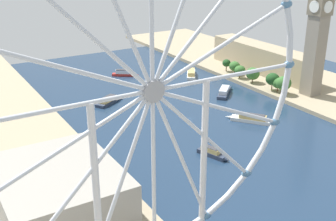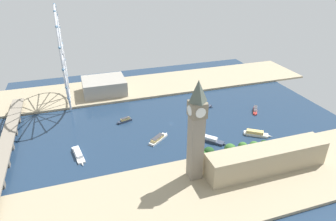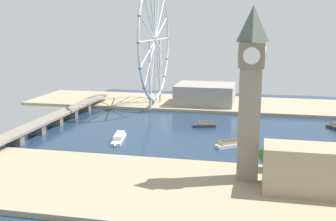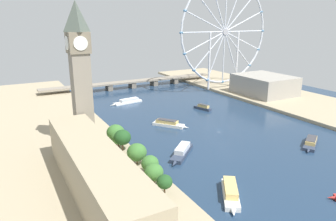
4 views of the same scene
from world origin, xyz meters
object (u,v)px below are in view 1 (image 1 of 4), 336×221
tour_boat_2 (212,153)px  tour_boat_4 (224,91)px  tour_boat_5 (124,73)px  riverside_hall (58,191)px  tour_boat_3 (109,100)px  tour_boat_6 (251,119)px  tour_boat_1 (191,74)px  clock_tower (317,32)px  ferris_wheel (153,93)px  parliament_block (263,59)px

tour_boat_2 → tour_boat_4: 108.67m
tour_boat_5 → riverside_hall: bearing=-89.1°
tour_boat_3 → tour_boat_6: size_ratio=1.04×
tour_boat_6 → tour_boat_1: bearing=-50.2°
tour_boat_1 → tour_boat_3: 94.92m
tour_boat_6 → tour_boat_4: bearing=-57.7°
clock_tower → tour_boat_4: 81.95m
riverside_hall → tour_boat_2: riverside_hall is taller
tour_boat_4 → ferris_wheel: bearing=-178.3°
tour_boat_3 → tour_boat_4: (-87.03, 29.40, 0.23)m
riverside_hall → tour_boat_5: 214.92m
parliament_block → tour_boat_6: parliament_block is taller
riverside_hall → tour_boat_1: bearing=-139.0°
tour_boat_1 → tour_boat_6: (24.37, 107.98, -0.21)m
ferris_wheel → tour_boat_1: ferris_wheel is taller
tour_boat_1 → ferris_wheel: bearing=177.3°
ferris_wheel → riverside_hall: bearing=-67.7°
tour_boat_3 → tour_boat_6: 106.95m
parliament_block → tour_boat_5: size_ratio=5.20×
parliament_block → tour_boat_3: bearing=-1.5°
tour_boat_2 → riverside_hall: bearing=-100.5°
tour_boat_3 → tour_boat_4: tour_boat_4 is taller
parliament_block → ferris_wheel: 272.29m
riverside_hall → tour_boat_1: riverside_hall is taller
tour_boat_1 → tour_boat_4: tour_boat_1 is taller
clock_tower → tour_boat_4: (51.30, -41.09, -48.94)m
tour_boat_3 → tour_boat_6: tour_boat_6 is taller
tour_boat_6 → clock_tower: bearing=-117.4°
parliament_block → tour_boat_5: 126.71m
tour_boat_1 → tour_boat_3: size_ratio=1.01×
tour_boat_1 → tour_boat_4: size_ratio=0.99×
clock_tower → tour_boat_2: bearing=17.9°
tour_boat_1 → tour_boat_5: 60.94m
riverside_hall → tour_boat_6: (-144.69, -39.12, -11.19)m
riverside_hall → tour_boat_1: (-169.06, -147.10, -10.98)m
tour_boat_3 → clock_tower: bearing=-58.5°
tour_boat_2 → tour_boat_3: 111.47m
clock_tower → tour_boat_2: (123.63, 40.00, -48.97)m
tour_boat_4 → tour_boat_1: bearing=42.2°
clock_tower → parliament_block: size_ratio=0.79×
ferris_wheel → tour_boat_4: (-144.27, -142.18, -67.40)m
ferris_wheel → tour_boat_3: size_ratio=4.56×
clock_tower → tour_boat_3: 162.85m
ferris_wheel → tour_boat_1: (-148.86, -196.39, -67.19)m
riverside_hall → tour_boat_6: riverside_hall is taller
riverside_hall → tour_boat_2: bearing=-172.7°
ferris_wheel → tour_boat_2: ferris_wheel is taller
clock_tower → riverside_hall: size_ratio=1.54×
ferris_wheel → riverside_hall: size_ratio=2.14×
riverside_hall → tour_boat_1: 224.37m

